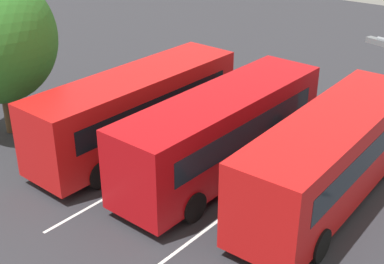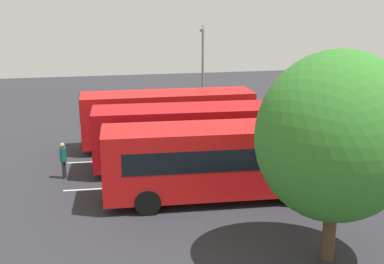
{
  "view_description": "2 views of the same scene",
  "coord_description": "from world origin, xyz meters",
  "px_view_note": "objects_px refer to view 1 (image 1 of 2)",
  "views": [
    {
      "loc": [
        -14.77,
        -9.91,
        10.47
      ],
      "look_at": [
        -0.66,
        0.71,
        1.82
      ],
      "focal_mm": 49.29,
      "sensor_mm": 36.0,
      "label": 1
    },
    {
      "loc": [
        4.81,
        22.85,
        8.45
      ],
      "look_at": [
        -0.04,
        -1.15,
        1.68
      ],
      "focal_mm": 44.86,
      "sensor_mm": 36.0,
      "label": 2
    }
  ],
  "objects_px": {
    "bus_center_left": "(223,130)",
    "pedestrian": "(297,97)",
    "bus_far_left": "(332,155)",
    "bus_center_right": "(137,108)"
  },
  "relations": [
    {
      "from": "bus_center_left",
      "to": "pedestrian",
      "type": "distance_m",
      "value": 6.43
    },
    {
      "from": "bus_far_left",
      "to": "pedestrian",
      "type": "relative_size",
      "value": 5.55
    },
    {
      "from": "bus_far_left",
      "to": "bus_center_left",
      "type": "bearing_deg",
      "value": 99.43
    },
    {
      "from": "bus_center_right",
      "to": "pedestrian",
      "type": "distance_m",
      "value": 7.86
    },
    {
      "from": "bus_center_left",
      "to": "pedestrian",
      "type": "relative_size",
      "value": 5.6
    },
    {
      "from": "bus_center_right",
      "to": "bus_far_left",
      "type": "bearing_deg",
      "value": -79.7
    },
    {
      "from": "pedestrian",
      "to": "bus_far_left",
      "type": "bearing_deg",
      "value": 54.24
    },
    {
      "from": "bus_far_left",
      "to": "bus_center_right",
      "type": "height_order",
      "value": "same"
    },
    {
      "from": "bus_far_left",
      "to": "bus_center_left",
      "type": "height_order",
      "value": "same"
    },
    {
      "from": "bus_far_left",
      "to": "bus_center_right",
      "type": "bearing_deg",
      "value": 97.77
    }
  ]
}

